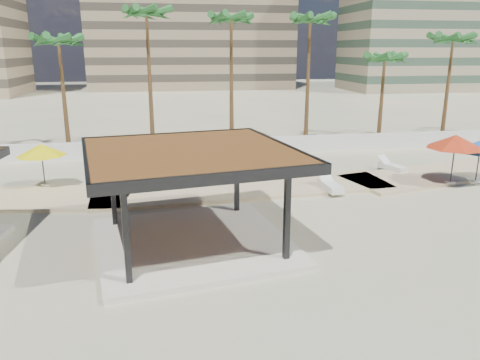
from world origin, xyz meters
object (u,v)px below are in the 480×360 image
(umbrella_c, at_px, (455,142))
(lounger_a, at_px, (169,181))
(lounger_b, at_px, (330,185))
(lounger_c, at_px, (392,167))
(pavilion_central, at_px, (191,189))

(umbrella_c, distance_m, lounger_a, 15.71)
(lounger_a, relative_size, lounger_b, 0.88)
(lounger_c, bearing_deg, umbrella_c, -173.99)
(umbrella_c, height_order, lounger_c, umbrella_c)
(pavilion_central, bearing_deg, lounger_c, 25.80)
(pavilion_central, bearing_deg, lounger_b, 27.32)
(pavilion_central, relative_size, lounger_b, 3.93)
(pavilion_central, xyz_separation_m, umbrella_c, (14.62, 5.69, 0.24))
(pavilion_central, distance_m, lounger_a, 8.45)
(umbrella_c, relative_size, lounger_c, 1.79)
(lounger_a, bearing_deg, lounger_c, -111.64)
(lounger_c, bearing_deg, lounger_a, 73.24)
(pavilion_central, relative_size, lounger_a, 4.44)
(lounger_a, distance_m, lounger_b, 8.75)
(umbrella_c, height_order, lounger_b, umbrella_c)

